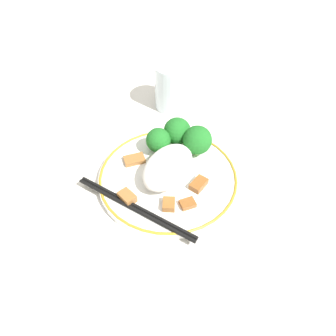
{
  "coord_description": "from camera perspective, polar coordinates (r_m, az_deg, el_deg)",
  "views": [
    {
      "loc": [
        0.34,
        0.2,
        0.45
      ],
      "look_at": [
        0.0,
        0.0,
        0.03
      ],
      "focal_mm": 35.0,
      "sensor_mm": 36.0,
      "label": 1
    }
  ],
  "objects": [
    {
      "name": "broccoli_back_right",
      "position": [
        0.61,
        -1.69,
        4.82
      ],
      "size": [
        0.05,
        0.05,
        0.05
      ],
      "color": "#7FB756",
      "rests_on": "plate"
    },
    {
      "name": "meat_near_front",
      "position": [
        0.55,
        -7.12,
        -5.05
      ],
      "size": [
        0.03,
        0.03,
        0.01
      ],
      "color": "#9E6633",
      "rests_on": "plate"
    },
    {
      "name": "chopsticks",
      "position": [
        0.54,
        -5.78,
        -6.87
      ],
      "size": [
        0.02,
        0.23,
        0.01
      ],
      "color": "black",
      "rests_on": "plate"
    },
    {
      "name": "drinking_glass",
      "position": [
        0.74,
        0.79,
        14.0
      ],
      "size": [
        0.08,
        0.08,
        0.1
      ],
      "color": "silver",
      "rests_on": "ground_plane"
    },
    {
      "name": "rice_mound",
      "position": [
        0.57,
        -0.04,
        0.08
      ],
      "size": [
        0.12,
        0.07,
        0.05
      ],
      "color": "white",
      "rests_on": "plate"
    },
    {
      "name": "plate",
      "position": [
        0.59,
        0.0,
        -1.66
      ],
      "size": [
        0.25,
        0.25,
        0.02
      ],
      "color": "white",
      "rests_on": "ground_plane"
    },
    {
      "name": "meat_near_back",
      "position": [
        0.54,
        3.44,
        -6.21
      ],
      "size": [
        0.03,
        0.03,
        0.01
      ],
      "color": "brown",
      "rests_on": "plate"
    },
    {
      "name": "meat_on_rice_edge",
      "position": [
        0.54,
        0.14,
        -6.34
      ],
      "size": [
        0.03,
        0.03,
        0.01
      ],
      "color": "#995B28",
      "rests_on": "plate"
    },
    {
      "name": "meat_near_right",
      "position": [
        0.61,
        -5.84,
        1.51
      ],
      "size": [
        0.04,
        0.04,
        0.01
      ],
      "color": "#9E6633",
      "rests_on": "plate"
    },
    {
      "name": "meat_near_left",
      "position": [
        0.57,
        5.35,
        -2.82
      ],
      "size": [
        0.03,
        0.02,
        0.01
      ],
      "color": "brown",
      "rests_on": "plate"
    },
    {
      "name": "broccoli_back_center",
      "position": [
        0.63,
        1.61,
        6.41
      ],
      "size": [
        0.05,
        0.05,
        0.06
      ],
      "color": "#7FB756",
      "rests_on": "plate"
    },
    {
      "name": "broccoli_back_left",
      "position": [
        0.61,
        5.14,
        4.85
      ],
      "size": [
        0.05,
        0.05,
        0.06
      ],
      "color": "#7FB756",
      "rests_on": "plate"
    },
    {
      "name": "ground_plane",
      "position": [
        0.6,
        0.0,
        -2.2
      ],
      "size": [
        3.0,
        3.0,
        0.0
      ],
      "primitive_type": "plane",
      "color": "silver"
    }
  ]
}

